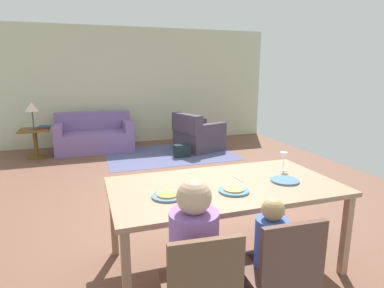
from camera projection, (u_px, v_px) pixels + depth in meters
ground_plane at (177, 186)px, 4.96m from camera, size 6.49×6.57×0.02m
back_wall at (139, 86)px, 7.74m from camera, size 6.49×0.10×2.70m
dining_table at (225, 191)px, 2.80m from camera, size 1.96×1.06×0.76m
plate_near_man at (168, 196)px, 2.50m from camera, size 0.25×0.25×0.02m
pizza_near_man at (168, 194)px, 2.50m from camera, size 0.17×0.17×0.01m
plate_near_child at (234, 191)px, 2.62m from camera, size 0.25×0.25×0.02m
pizza_near_child at (234, 189)px, 2.61m from camera, size 0.17×0.17×0.01m
plate_near_woman at (285, 180)px, 2.86m from camera, size 0.25×0.25×0.02m
wine_glass at (284, 158)px, 3.14m from camera, size 0.07×0.07×0.19m
fork at (195, 190)px, 2.65m from camera, size 0.05×0.15×0.01m
knife at (238, 178)px, 2.93m from camera, size 0.03×0.17×0.01m
person_man at (192, 269)px, 2.01m from camera, size 0.30×0.41×1.11m
dining_chair_child at (281, 271)px, 2.02m from camera, size 0.44×0.44×0.87m
person_child at (267, 264)px, 2.19m from camera, size 0.22×0.29×0.92m
area_rug at (170, 154)px, 6.77m from camera, size 2.60×1.80×0.01m
couch at (95, 137)px, 7.04m from camera, size 1.61×0.86×0.82m
armchair at (197, 136)px, 7.07m from camera, size 1.09×1.08×0.82m
side_table at (35, 139)px, 6.43m from camera, size 0.56×0.56×0.58m
table_lamp at (32, 108)px, 6.29m from camera, size 0.26×0.26×0.54m
book_lower at (43, 128)px, 6.46m from camera, size 0.22×0.16×0.03m
book_upper at (44, 126)px, 6.47m from camera, size 0.22×0.16×0.03m
handbag at (182, 151)px, 6.52m from camera, size 0.32×0.16×0.26m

